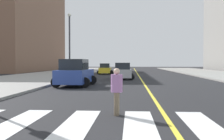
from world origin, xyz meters
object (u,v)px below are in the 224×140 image
at_px(car_yellow_third, 105,69).
at_px(street_lamp, 70,39).
at_px(car_blue_nearest, 75,73).
at_px(car_silver_second, 122,72).
at_px(pedestrian_crossing, 117,89).

bearing_deg(car_yellow_third, street_lamp, -114.84).
relative_size(car_blue_nearest, car_silver_second, 1.15).
relative_size(car_silver_second, street_lamp, 0.52).
relative_size(car_silver_second, pedestrian_crossing, 2.52).
bearing_deg(car_yellow_third, car_silver_second, -76.85).
xyz_separation_m(car_silver_second, pedestrian_crossing, (0.37, -19.38, 0.05)).
bearing_deg(car_silver_second, car_blue_nearest, -114.71).
height_order(car_silver_second, street_lamp, street_lamp).
relative_size(car_yellow_third, street_lamp, 0.48).
bearing_deg(street_lamp, pedestrian_crossing, -73.36).
bearing_deg(pedestrian_crossing, street_lamp, -164.08).
height_order(car_yellow_third, street_lamp, street_lamp).
relative_size(car_blue_nearest, street_lamp, 0.60).
distance_m(car_blue_nearest, street_lamp, 13.46).
height_order(pedestrian_crossing, street_lamp, street_lamp).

